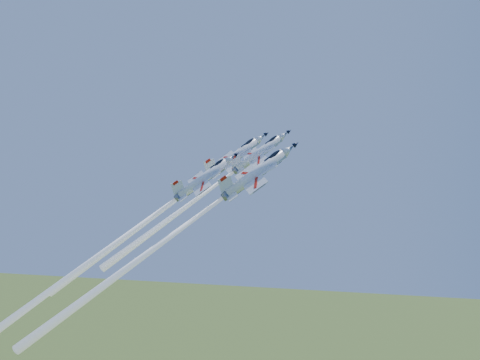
% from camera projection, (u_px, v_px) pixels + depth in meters
% --- Properties ---
extents(jet_lead, '(33.47, 18.10, 32.81)m').
position_uv_depth(jet_lead, '(202.00, 195.00, 110.59)').
color(jet_lead, white).
extents(jet_left, '(40.15, 21.78, 39.76)m').
position_uv_depth(jet_left, '(165.00, 208.00, 115.83)').
color(jet_left, white).
extents(jet_right, '(45.65, 24.90, 45.36)m').
position_uv_depth(jet_right, '(166.00, 240.00, 102.68)').
color(jet_right, white).
extents(jet_slot, '(42.07, 23.64, 42.19)m').
position_uv_depth(jet_slot, '(117.00, 242.00, 104.12)').
color(jet_slot, white).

